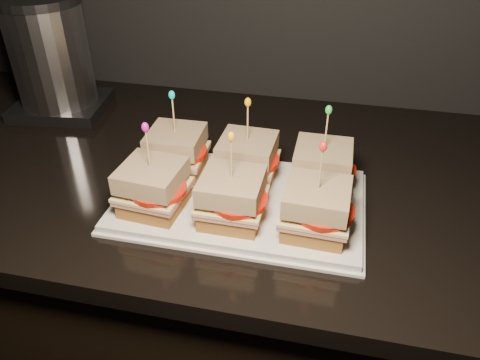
# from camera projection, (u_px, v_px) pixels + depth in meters

# --- Properties ---
(cabinet) EXTENTS (2.36, 0.71, 0.87)m
(cabinet) POSITION_uv_depth(u_px,v_px,m) (197.00, 308.00, 1.26)
(cabinet) COLOR black
(cabinet) RESTS_ON ground
(granite_slab) EXTENTS (2.40, 0.75, 0.04)m
(granite_slab) POSITION_uv_depth(u_px,v_px,m) (186.00, 168.00, 1.01)
(granite_slab) COLOR black
(granite_slab) RESTS_ON cabinet
(platter) EXTENTS (0.44, 0.27, 0.02)m
(platter) POSITION_uv_depth(u_px,v_px,m) (240.00, 200.00, 0.86)
(platter) COLOR silver
(platter) RESTS_ON granite_slab
(platter_rim) EXTENTS (0.45, 0.29, 0.01)m
(platter_rim) POSITION_uv_depth(u_px,v_px,m) (240.00, 203.00, 0.87)
(platter_rim) COLOR silver
(platter_rim) RESTS_ON granite_slab
(sandwich_0_bread_bot) EXTENTS (0.10, 0.10, 0.03)m
(sandwich_0_bread_bot) POSITION_uv_depth(u_px,v_px,m) (178.00, 163.00, 0.93)
(sandwich_0_bread_bot) COLOR brown
(sandwich_0_bread_bot) RESTS_ON platter
(sandwich_0_ham) EXTENTS (0.11, 0.11, 0.01)m
(sandwich_0_ham) POSITION_uv_depth(u_px,v_px,m) (177.00, 156.00, 0.92)
(sandwich_0_ham) COLOR #C46E64
(sandwich_0_ham) RESTS_ON sandwich_0_bread_bot
(sandwich_0_cheese) EXTENTS (0.11, 0.11, 0.01)m
(sandwich_0_cheese) POSITION_uv_depth(u_px,v_px,m) (177.00, 153.00, 0.91)
(sandwich_0_cheese) COLOR #E8D68C
(sandwich_0_cheese) RESTS_ON sandwich_0_ham
(sandwich_0_tomato) EXTENTS (0.10, 0.10, 0.01)m
(sandwich_0_tomato) POSITION_uv_depth(u_px,v_px,m) (181.00, 152.00, 0.90)
(sandwich_0_tomato) COLOR red
(sandwich_0_tomato) RESTS_ON sandwich_0_cheese
(sandwich_0_bread_top) EXTENTS (0.10, 0.10, 0.03)m
(sandwich_0_bread_top) POSITION_uv_depth(u_px,v_px,m) (176.00, 140.00, 0.90)
(sandwich_0_bread_top) COLOR #562D13
(sandwich_0_bread_top) RESTS_ON sandwich_0_tomato
(sandwich_0_pick) EXTENTS (0.00, 0.00, 0.09)m
(sandwich_0_pick) POSITION_uv_depth(u_px,v_px,m) (174.00, 117.00, 0.87)
(sandwich_0_pick) COLOR tan
(sandwich_0_pick) RESTS_ON sandwich_0_bread_top
(sandwich_0_frill) EXTENTS (0.01, 0.01, 0.02)m
(sandwich_0_frill) POSITION_uv_depth(u_px,v_px,m) (172.00, 95.00, 0.84)
(sandwich_0_frill) COLOR #06BDBD
(sandwich_0_frill) RESTS_ON sandwich_0_pick
(sandwich_1_bread_bot) EXTENTS (0.10, 0.10, 0.03)m
(sandwich_1_bread_bot) POSITION_uv_depth(u_px,v_px,m) (247.00, 172.00, 0.90)
(sandwich_1_bread_bot) COLOR brown
(sandwich_1_bread_bot) RESTS_ON platter
(sandwich_1_ham) EXTENTS (0.11, 0.11, 0.01)m
(sandwich_1_ham) POSITION_uv_depth(u_px,v_px,m) (247.00, 164.00, 0.89)
(sandwich_1_ham) COLOR #C46E64
(sandwich_1_ham) RESTS_ON sandwich_1_bread_bot
(sandwich_1_cheese) EXTENTS (0.12, 0.11, 0.01)m
(sandwich_1_cheese) POSITION_uv_depth(u_px,v_px,m) (247.00, 161.00, 0.89)
(sandwich_1_cheese) COLOR #E8D68C
(sandwich_1_cheese) RESTS_ON sandwich_1_ham
(sandwich_1_tomato) EXTENTS (0.10, 0.10, 0.01)m
(sandwich_1_tomato) POSITION_uv_depth(u_px,v_px,m) (253.00, 160.00, 0.88)
(sandwich_1_tomato) COLOR red
(sandwich_1_tomato) RESTS_ON sandwich_1_cheese
(sandwich_1_bread_top) EXTENTS (0.10, 0.10, 0.03)m
(sandwich_1_bread_top) POSITION_uv_depth(u_px,v_px,m) (247.00, 148.00, 0.87)
(sandwich_1_bread_top) COLOR #562D13
(sandwich_1_bread_top) RESTS_ON sandwich_1_tomato
(sandwich_1_pick) EXTENTS (0.00, 0.00, 0.09)m
(sandwich_1_pick) POSITION_uv_depth(u_px,v_px,m) (248.00, 125.00, 0.85)
(sandwich_1_pick) COLOR tan
(sandwich_1_pick) RESTS_ON sandwich_1_bread_top
(sandwich_1_frill) EXTENTS (0.01, 0.01, 0.02)m
(sandwich_1_frill) POSITION_uv_depth(u_px,v_px,m) (248.00, 102.00, 0.82)
(sandwich_1_frill) COLOR orange
(sandwich_1_frill) RESTS_ON sandwich_1_pick
(sandwich_2_bread_bot) EXTENTS (0.10, 0.10, 0.03)m
(sandwich_2_bread_bot) POSITION_uv_depth(u_px,v_px,m) (320.00, 181.00, 0.88)
(sandwich_2_bread_bot) COLOR brown
(sandwich_2_bread_bot) RESTS_ON platter
(sandwich_2_ham) EXTENTS (0.11, 0.11, 0.01)m
(sandwich_2_ham) POSITION_uv_depth(u_px,v_px,m) (321.00, 173.00, 0.87)
(sandwich_2_ham) COLOR #C46E64
(sandwich_2_ham) RESTS_ON sandwich_2_bread_bot
(sandwich_2_cheese) EXTENTS (0.11, 0.11, 0.01)m
(sandwich_2_cheese) POSITION_uv_depth(u_px,v_px,m) (322.00, 170.00, 0.86)
(sandwich_2_cheese) COLOR #E8D68C
(sandwich_2_cheese) RESTS_ON sandwich_2_ham
(sandwich_2_tomato) EXTENTS (0.10, 0.10, 0.01)m
(sandwich_2_tomato) POSITION_uv_depth(u_px,v_px,m) (328.00, 169.00, 0.85)
(sandwich_2_tomato) COLOR red
(sandwich_2_tomato) RESTS_ON sandwich_2_cheese
(sandwich_2_bread_top) EXTENTS (0.10, 0.10, 0.03)m
(sandwich_2_bread_top) POSITION_uv_depth(u_px,v_px,m) (323.00, 156.00, 0.85)
(sandwich_2_bread_top) COLOR #562D13
(sandwich_2_bread_top) RESTS_ON sandwich_2_tomato
(sandwich_2_pick) EXTENTS (0.00, 0.00, 0.09)m
(sandwich_2_pick) POSITION_uv_depth(u_px,v_px,m) (326.00, 133.00, 0.82)
(sandwich_2_pick) COLOR tan
(sandwich_2_pick) RESTS_ON sandwich_2_bread_top
(sandwich_2_frill) EXTENTS (0.01, 0.01, 0.02)m
(sandwich_2_frill) POSITION_uv_depth(u_px,v_px,m) (329.00, 110.00, 0.79)
(sandwich_2_frill) COLOR green
(sandwich_2_frill) RESTS_ON sandwich_2_pick
(sandwich_3_bread_bot) EXTENTS (0.11, 0.11, 0.03)m
(sandwich_3_bread_bot) POSITION_uv_depth(u_px,v_px,m) (155.00, 201.00, 0.83)
(sandwich_3_bread_bot) COLOR brown
(sandwich_3_bread_bot) RESTS_ON platter
(sandwich_3_ham) EXTENTS (0.12, 0.11, 0.01)m
(sandwich_3_ham) POSITION_uv_depth(u_px,v_px,m) (154.00, 193.00, 0.82)
(sandwich_3_ham) COLOR #C46E64
(sandwich_3_ham) RESTS_ON sandwich_3_bread_bot
(sandwich_3_cheese) EXTENTS (0.12, 0.12, 0.01)m
(sandwich_3_cheese) POSITION_uv_depth(u_px,v_px,m) (153.00, 189.00, 0.81)
(sandwich_3_cheese) COLOR #E8D68C
(sandwich_3_cheese) RESTS_ON sandwich_3_ham
(sandwich_3_tomato) EXTENTS (0.10, 0.10, 0.01)m
(sandwich_3_tomato) POSITION_uv_depth(u_px,v_px,m) (158.00, 189.00, 0.80)
(sandwich_3_tomato) COLOR red
(sandwich_3_tomato) RESTS_ON sandwich_3_cheese
(sandwich_3_bread_top) EXTENTS (0.11, 0.11, 0.03)m
(sandwich_3_bread_top) POSITION_uv_depth(u_px,v_px,m) (151.00, 175.00, 0.79)
(sandwich_3_bread_top) COLOR #562D13
(sandwich_3_bread_top) RESTS_ON sandwich_3_tomato
(sandwich_3_pick) EXTENTS (0.00, 0.00, 0.09)m
(sandwich_3_pick) POSITION_uv_depth(u_px,v_px,m) (148.00, 152.00, 0.77)
(sandwich_3_pick) COLOR tan
(sandwich_3_pick) RESTS_ON sandwich_3_bread_top
(sandwich_3_frill) EXTENTS (0.01, 0.01, 0.02)m
(sandwich_3_frill) POSITION_uv_depth(u_px,v_px,m) (145.00, 127.00, 0.74)
(sandwich_3_frill) COLOR #C7119D
(sandwich_3_frill) RESTS_ON sandwich_3_pick
(sandwich_4_bread_bot) EXTENTS (0.10, 0.10, 0.03)m
(sandwich_4_bread_bot) POSITION_uv_depth(u_px,v_px,m) (232.00, 212.00, 0.80)
(sandwich_4_bread_bot) COLOR brown
(sandwich_4_bread_bot) RESTS_ON platter
(sandwich_4_ham) EXTENTS (0.11, 0.11, 0.01)m
(sandwich_4_ham) POSITION_uv_depth(u_px,v_px,m) (232.00, 203.00, 0.79)
(sandwich_4_ham) COLOR #C46E64
(sandwich_4_ham) RESTS_ON sandwich_4_bread_bot
(sandwich_4_cheese) EXTENTS (0.11, 0.11, 0.01)m
(sandwich_4_cheese) POSITION_uv_depth(u_px,v_px,m) (232.00, 200.00, 0.79)
(sandwich_4_cheese) COLOR #E8D68C
(sandwich_4_cheese) RESTS_ON sandwich_4_ham
(sandwich_4_tomato) EXTENTS (0.10, 0.10, 0.01)m
(sandwich_4_tomato) POSITION_uv_depth(u_px,v_px,m) (238.00, 199.00, 0.78)
(sandwich_4_tomato) COLOR red
(sandwich_4_tomato) RESTS_ON sandwich_4_cheese
(sandwich_4_bread_top) EXTENTS (0.10, 0.10, 0.03)m
(sandwich_4_bread_top) POSITION_uv_depth(u_px,v_px,m) (232.00, 186.00, 0.77)
(sandwich_4_bread_top) COLOR #562D13
(sandwich_4_bread_top) RESTS_ON sandwich_4_tomato
(sandwich_4_pick) EXTENTS (0.00, 0.00, 0.09)m
(sandwich_4_pick) POSITION_uv_depth(u_px,v_px,m) (231.00, 161.00, 0.74)
(sandwich_4_pick) COLOR tan
(sandwich_4_pick) RESTS_ON sandwich_4_bread_top
(sandwich_4_frill) EXTENTS (0.01, 0.01, 0.02)m
(sandwich_4_frill) POSITION_uv_depth(u_px,v_px,m) (231.00, 137.00, 0.72)
(sandwich_4_frill) COLOR #FC9F16
(sandwich_4_frill) RESTS_ON sandwich_4_pick
(sandwich_5_bread_bot) EXTENTS (0.10, 0.10, 0.03)m
(sandwich_5_bread_bot) POSITION_uv_depth(u_px,v_px,m) (314.00, 223.00, 0.78)
(sandwich_5_bread_bot) COLOR brown
(sandwich_5_bread_bot) RESTS_ON platter
(sandwich_5_ham) EXTENTS (0.11, 0.11, 0.01)m
(sandwich_5_ham) POSITION_uv_depth(u_px,v_px,m) (315.00, 215.00, 0.77)
(sandwich_5_ham) COLOR #C46E64
(sandwich_5_ham) RESTS_ON sandwich_5_bread_bot
(sandwich_5_cheese) EXTENTS (0.12, 0.11, 0.01)m
(sandwich_5_cheese) POSITION_uv_depth(u_px,v_px,m) (316.00, 211.00, 0.76)
(sandwich_5_cheese) COLOR #E8D68C
(sandwich_5_cheese) RESTS_ON sandwich_5_ham
(sandwich_5_tomato) EXTENTS (0.10, 0.10, 0.01)m
(sandwich_5_tomato) POSITION_uv_depth(u_px,v_px,m) (323.00, 211.00, 0.75)
(sandwich_5_tomato) COLOR red
(sandwich_5_tomato) RESTS_ON sandwich_5_cheese
(sandwich_5_bread_top) EXTENTS (0.11, 0.11, 0.03)m
(sandwich_5_bread_top) POSITION_uv_depth(u_px,v_px,m) (317.00, 197.00, 0.74)
(sandwich_5_bread_top) COLOR #562D13
(sandwich_5_bread_top) RESTS_ON sandwich_5_tomato
(sandwich_5_pick) EXTENTS (0.00, 0.00, 0.09)m
(sandwich_5_pick) POSITION_uv_depth(u_px,v_px,m) (320.00, 172.00, 0.72)
(sandwich_5_pick) COLOR tan
(sandwich_5_pick) RESTS_ON sandwich_5_bread_top
(sandwich_5_frill) EXTENTS (0.01, 0.01, 0.02)m
(sandwich_5_frill) POSITION_uv_depth(u_px,v_px,m) (323.00, 147.00, 0.69)
(sandwich_5_frill) COLOR red
(sandwich_5_frill) RESTS_ON sandwich_5_pick
(appliance_base) EXTENTS (0.24, 0.21, 0.03)m
(appliance_base) POSITION_uv_depth(u_px,v_px,m) (62.00, 105.00, 1.19)
(appliance_base) COLOR #262628
(appliance_base) RESTS_ON granite_slab
(appliance_body) EXTENTS (0.18, 0.18, 0.24)m
(appliance_body) POSITION_uv_depth(u_px,v_px,m) (50.00, 55.00, 1.12)
(appliance_body) COLOR silver
(appliance_body) RESTS_ON appliance_base
(appliance) EXTENTS (0.22, 0.18, 0.28)m
(appliance) POSITION_uv_depth(u_px,v_px,m) (51.00, 57.00, 1.12)
(appliance) COLOR silver
(appliance) RESTS_ON granite_slab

